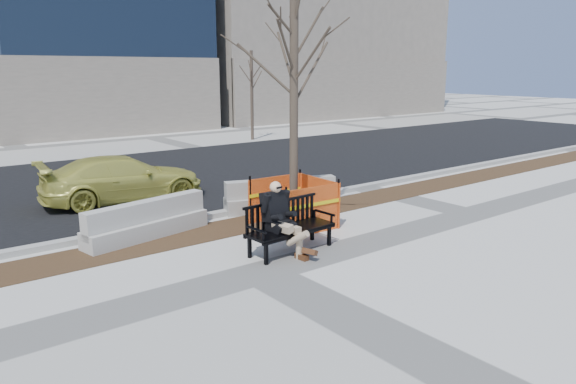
# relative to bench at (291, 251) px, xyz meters

# --- Properties ---
(ground) EXTENTS (120.00, 120.00, 0.00)m
(ground) POSITION_rel_bench_xyz_m (-1.07, -0.54, 0.00)
(ground) COLOR beige
(ground) RESTS_ON ground
(mulch_strip) EXTENTS (40.00, 1.20, 0.02)m
(mulch_strip) POSITION_rel_bench_xyz_m (-1.07, 2.06, 0.00)
(mulch_strip) COLOR #47301C
(mulch_strip) RESTS_ON ground
(asphalt_street) EXTENTS (60.00, 10.40, 0.01)m
(asphalt_street) POSITION_rel_bench_xyz_m (-1.07, 8.26, 0.00)
(asphalt_street) COLOR black
(asphalt_street) RESTS_ON ground
(curb) EXTENTS (60.00, 0.25, 0.12)m
(curb) POSITION_rel_bench_xyz_m (-1.07, 3.01, 0.06)
(curb) COLOR #9E9B93
(curb) RESTS_ON ground
(bench) EXTENTS (1.89, 0.78, 0.98)m
(bench) POSITION_rel_bench_xyz_m (0.00, 0.00, 0.00)
(bench) COLOR black
(bench) RESTS_ON ground
(seated_man) EXTENTS (0.65, 1.02, 1.38)m
(seated_man) POSITION_rel_bench_xyz_m (-0.25, 0.03, 0.00)
(seated_man) COLOR black
(seated_man) RESTS_ON ground
(tree_fence) EXTENTS (2.31, 2.31, 5.56)m
(tree_fence) POSITION_rel_bench_xyz_m (1.09, 1.29, 0.00)
(tree_fence) COLOR orange
(tree_fence) RESTS_ON ground
(sedan) EXTENTS (4.30, 2.08, 1.21)m
(sedan) POSITION_rel_bench_xyz_m (-1.01, 5.85, 0.00)
(sedan) COLOR #C4C04D
(sedan) RESTS_ON ground
(jersey_barrier_left) EXTENTS (2.81, 1.07, 0.79)m
(jersey_barrier_left) POSITION_rel_bench_xyz_m (-1.81, 2.51, 0.00)
(jersey_barrier_left) COLOR #ACA9A1
(jersey_barrier_left) RESTS_ON ground
(jersey_barrier_right) EXTENTS (2.81, 1.45, 0.80)m
(jersey_barrier_right) POSITION_rel_bench_xyz_m (1.72, 2.58, 0.00)
(jersey_barrier_right) COLOR #9C9991
(jersey_barrier_right) RESTS_ON ground
(far_tree_right) EXTENTS (2.08, 2.08, 4.61)m
(far_tree_right) POSITION_rel_bench_xyz_m (8.72, 14.21, 0.00)
(far_tree_right) COLOR #4B3C30
(far_tree_right) RESTS_ON ground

